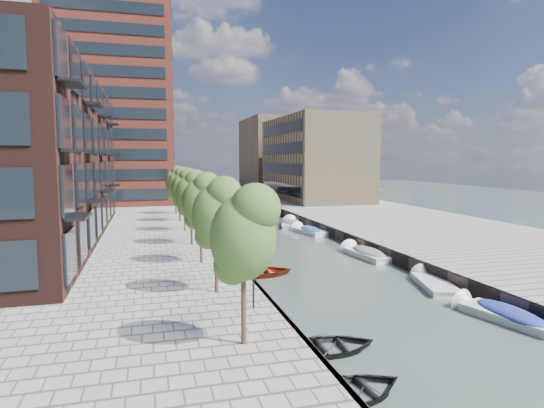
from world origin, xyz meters
name	(u,v)px	position (x,y,z in m)	size (l,w,h in m)	color
water	(252,226)	(0.00, 40.00, 0.00)	(300.00, 300.00, 0.00)	#38473F
quay_right	(373,217)	(16.00, 40.00, 0.50)	(20.00, 140.00, 1.00)	gray
quay_wall_left	(201,224)	(-6.10, 40.00, 0.50)	(0.25, 140.00, 1.00)	#332823
quay_wall_right	(300,220)	(6.10, 40.00, 0.50)	(0.25, 140.00, 1.00)	#332823
far_closure	(198,189)	(0.00, 100.00, 0.50)	(80.00, 40.00, 1.00)	gray
apartment_block	(48,159)	(-20.00, 30.00, 8.00)	(8.00, 38.00, 14.00)	black
tower	(112,108)	(-17.00, 65.00, 16.00)	(18.00, 18.00, 30.00)	brown
tan_block_near	(314,159)	(16.00, 62.00, 8.00)	(12.00, 25.00, 14.00)	#9E8661
tan_block_far	(274,154)	(16.00, 88.00, 9.00)	(12.00, 20.00, 16.00)	#9E8661
bridge	(214,194)	(0.00, 72.00, 1.39)	(13.00, 6.00, 1.30)	gray
tree_0	(243,232)	(-8.50, 4.00, 5.31)	(2.50, 2.50, 5.95)	#382619
tree_1	(216,211)	(-8.50, 11.00, 5.31)	(2.50, 2.50, 5.95)	#382619
tree_2	(201,199)	(-8.50, 18.00, 5.31)	(2.50, 2.50, 5.95)	#382619
tree_3	(191,192)	(-8.50, 25.00, 5.31)	(2.50, 2.50, 5.95)	#382619
tree_4	(184,187)	(-8.50, 32.00, 5.31)	(2.50, 2.50, 5.95)	#382619
tree_5	(179,183)	(-8.50, 39.00, 5.31)	(2.50, 2.50, 5.95)	#382619
tree_6	(175,180)	(-8.50, 46.00, 5.31)	(2.50, 2.50, 5.95)	#382619
lamp_0	(253,255)	(-7.20, 8.00, 3.51)	(0.24, 0.24, 4.12)	black
lamp_1	(209,215)	(-7.20, 24.00, 3.51)	(0.24, 0.24, 4.12)	black
lamp_2	(190,198)	(-7.20, 40.00, 3.51)	(0.24, 0.24, 4.12)	black
sloop_0	(352,397)	(-5.40, 1.00, 0.00)	(2.89, 4.04, 0.84)	black
sloop_1	(329,351)	(-4.76, 4.59, 0.00)	(2.97, 4.16, 0.86)	black
sloop_2	(258,276)	(-4.73, 17.28, 0.00)	(3.46, 4.84, 1.00)	maroon
sloop_3	(218,241)	(-5.40, 31.34, 0.00)	(3.40, 4.76, 0.99)	white
sloop_4	(205,226)	(-5.39, 41.66, 0.00)	(3.64, 5.10, 1.06)	black
motorboat_0	(500,315)	(5.03, 5.94, 0.21)	(2.96, 5.38, 1.70)	silver
motorboat_1	(365,254)	(5.17, 21.02, 0.23)	(2.48, 5.73, 1.85)	white
motorboat_2	(431,284)	(5.35, 12.15, 0.10)	(3.00, 5.21, 1.65)	silver
motorboat_3	(308,231)	(4.70, 33.34, 0.21)	(2.81, 5.51, 1.75)	white
motorboat_4	(290,224)	(4.38, 38.75, 0.23)	(3.49, 6.02, 1.90)	silver
car	(268,197)	(7.50, 60.63, 1.62)	(1.47, 3.64, 1.24)	#9C9FA0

